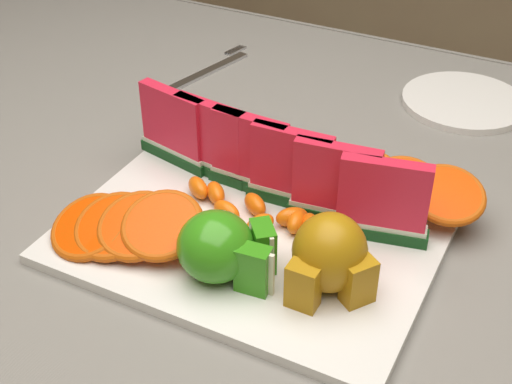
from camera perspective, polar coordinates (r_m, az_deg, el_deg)
table at (r=0.94m, az=-1.16°, el=-4.95°), size 1.40×0.90×0.75m
tablecloth at (r=0.90m, az=-1.21°, el=-1.91°), size 1.53×1.03×0.20m
platter at (r=0.79m, az=-0.34°, el=-3.41°), size 0.40×0.30×0.01m
apple_cluster at (r=0.71m, az=-2.67°, el=-4.53°), size 0.12×0.10×0.07m
pear_cluster at (r=0.70m, az=5.93°, el=-5.14°), size 0.10×0.10×0.08m
side_plate at (r=1.10m, az=16.30°, el=6.96°), size 0.22×0.22×0.01m
fork at (r=1.16m, az=-3.60°, el=9.79°), size 0.06×0.19×0.00m
watermelon_row at (r=0.81m, az=1.14°, el=2.38°), size 0.39×0.07×0.10m
orange_fan_front at (r=0.77m, az=-10.39°, el=-2.68°), size 0.18×0.13×0.05m
orange_fan_back at (r=0.85m, az=5.63°, el=1.88°), size 0.39×0.12×0.05m
tangerine_segments at (r=0.79m, az=0.60°, el=-1.71°), size 0.21×0.07×0.02m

